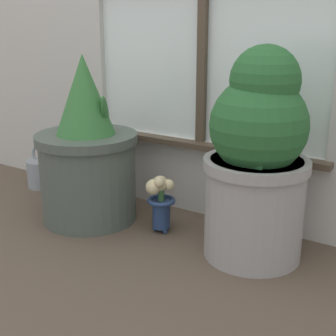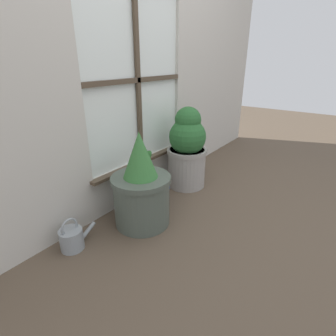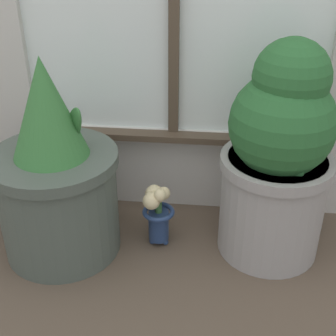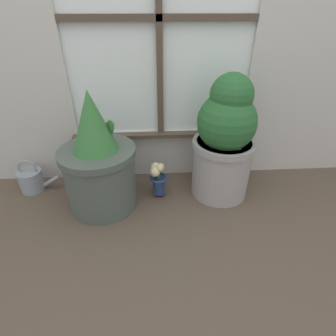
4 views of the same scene
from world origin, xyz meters
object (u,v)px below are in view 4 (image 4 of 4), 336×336
potted_plant_left (99,164)px  flower_vase (158,177)px  potted_plant_right (224,141)px  watering_can (32,180)px

potted_plant_left → flower_vase: potted_plant_left is taller
potted_plant_right → watering_can: size_ratio=2.82×
flower_vase → watering_can: bearing=172.2°
flower_vase → watering_can: flower_vase is taller
flower_vase → watering_can: 0.82m
potted_plant_left → watering_can: potted_plant_left is taller
potted_plant_left → flower_vase: size_ratio=2.89×
potted_plant_left → flower_vase: (0.33, 0.06, -0.14)m
potted_plant_left → potted_plant_right: size_ratio=0.93×
flower_vase → potted_plant_right: bearing=2.5°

